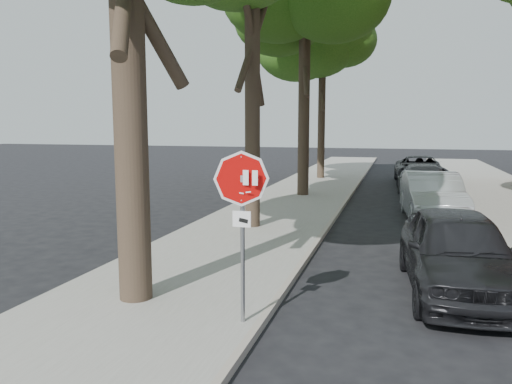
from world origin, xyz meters
TOP-DOWN VIEW (x-y plane):
  - ground at (0.00, 0.00)m, footprint 120.00×120.00m
  - sidewalk_left at (-2.50, 12.00)m, footprint 4.00×55.00m
  - curb_left at (-0.45, 12.00)m, footprint 0.12×55.00m
  - curb_right at (3.95, 12.00)m, footprint 0.12×55.00m
  - stop_sign at (-0.70, -0.03)m, footprint 0.76×0.34m
  - tree_mid_b at (-2.42, 14.12)m, footprint 5.88×5.46m
  - tree_far at (-2.72, 21.11)m, footprint 5.29×4.91m
  - car_a at (2.60, 2.70)m, footprint 2.17×4.70m
  - car_b at (2.60, 10.00)m, footprint 2.05×4.85m
  - car_c at (2.60, 15.07)m, footprint 2.44×4.99m
  - car_d at (2.60, 20.40)m, footprint 2.63×5.34m

SIDE VIEW (x-z plane):
  - ground at x=0.00m, z-range 0.00..0.00m
  - sidewalk_left at x=-2.50m, z-range 0.00..0.12m
  - curb_left at x=-0.45m, z-range 0.00..0.13m
  - curb_right at x=3.95m, z-range 0.00..0.13m
  - car_c at x=2.60m, z-range 0.00..1.40m
  - car_d at x=2.60m, z-range 0.00..1.46m
  - car_b at x=2.60m, z-range 0.00..1.56m
  - car_a at x=2.60m, z-range 0.00..1.56m
  - stop_sign at x=-0.70m, z-range 0.64..3.25m
  - tree_far at x=-2.72m, z-range 2.55..11.88m
  - tree_mid_b at x=-2.42m, z-range 2.82..13.18m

